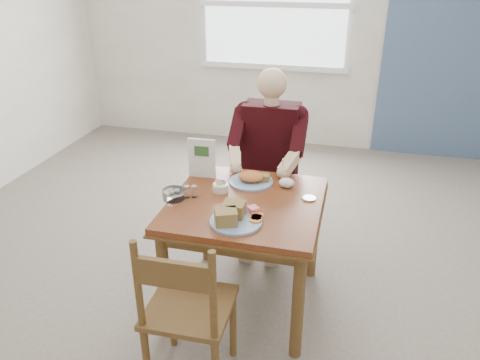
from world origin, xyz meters
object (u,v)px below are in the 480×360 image
(chair_far, at_px, (270,185))
(diner, at_px, (269,149))
(far_plate, at_px, (252,179))
(chair_near, at_px, (187,311))
(near_plate, at_px, (234,216))
(table, at_px, (246,217))

(chair_far, height_order, diner, diner)
(chair_far, relative_size, far_plate, 3.28)
(far_plate, bearing_deg, chair_far, 87.91)
(far_plate, bearing_deg, chair_near, -96.41)
(near_plate, bearing_deg, table, 88.96)
(chair_far, bearing_deg, chair_near, -94.85)
(near_plate, bearing_deg, chair_near, -105.22)
(far_plate, bearing_deg, near_plate, -88.30)
(diner, bearing_deg, near_plate, -90.28)
(chair_near, height_order, diner, diner)
(chair_near, distance_m, far_plate, 1.02)
(table, height_order, near_plate, near_plate)
(diner, xyz_separation_m, far_plate, (-0.02, -0.45, -0.03))
(table, xyz_separation_m, near_plate, (-0.00, -0.26, 0.15))
(chair_far, height_order, chair_near, same)
(far_plate, bearing_deg, diner, 87.50)
(table, height_order, chair_near, chair_near)
(chair_near, height_order, near_plate, chair_near)
(chair_far, distance_m, far_plate, 0.62)
(table, relative_size, near_plate, 2.60)
(table, distance_m, near_plate, 0.30)
(diner, distance_m, far_plate, 0.46)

